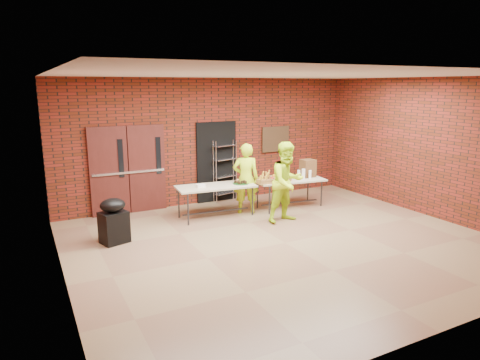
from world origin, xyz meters
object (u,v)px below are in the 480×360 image
table_right (290,182)px  covered_grill (114,221)px  table_left (216,188)px  volunteer_woman (246,178)px  wire_rack (225,171)px  volunteer_man (287,182)px  coffee_dispenser (308,168)px

table_right → covered_grill: covered_grill is taller
table_left → volunteer_woman: size_ratio=1.11×
table_right → wire_rack: bearing=141.5°
table_left → volunteer_woman: (0.76, -0.04, 0.16)m
covered_grill → volunteer_man: size_ratio=0.49×
table_left → table_right: bearing=2.1°
table_right → volunteer_woman: volunteer_woman is taller
wire_rack → volunteer_woman: volunteer_woman is taller
volunteer_man → coffee_dispenser: bearing=30.7°
coffee_dispenser → volunteer_woman: 1.80m
wire_rack → coffee_dispenser: size_ratio=3.64×
covered_grill → volunteer_woman: bearing=-6.0°
wire_rack → volunteer_man: size_ratio=0.90×
volunteer_woman → table_right: bearing=-159.0°
wire_rack → coffee_dispenser: 2.15m
table_left → table_right: (1.98, -0.12, -0.03)m
coffee_dispenser → wire_rack: bearing=146.7°
wire_rack → table_right: 1.74m
covered_grill → volunteer_man: (3.73, -0.40, 0.46)m
coffee_dispenser → volunteer_woman: (-1.80, 0.01, -0.09)m
wire_rack → table_left: wire_rack is taller
volunteer_woman → wire_rack: bearing=-65.8°
table_left → volunteer_man: size_ratio=1.04×
table_left → coffee_dispenser: size_ratio=4.21×
table_left → volunteer_man: bearing=-33.9°
wire_rack → table_left: 1.37m
volunteer_man → covered_grill: bearing=166.9°
wire_rack → table_left: size_ratio=0.87×
coffee_dispenser → covered_grill: (-5.02, -0.59, -0.49)m
table_right → coffee_dispenser: (0.58, 0.07, 0.28)m
wire_rack → table_left: bearing=-137.9°
table_right → volunteer_woman: size_ratio=1.07×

